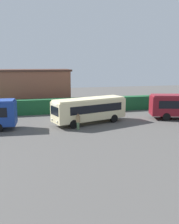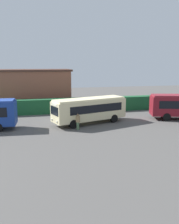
% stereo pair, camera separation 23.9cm
% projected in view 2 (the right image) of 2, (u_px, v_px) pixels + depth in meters
% --- Properties ---
extents(ground_plane, '(87.28, 87.28, 0.00)m').
position_uv_depth(ground_plane, '(80.00, 122.00, 30.56)').
color(ground_plane, '#514F4C').
extents(bus_cream, '(9.36, 5.12, 3.07)m').
position_uv_depth(bus_cream, '(90.00, 109.00, 29.29)').
color(bus_cream, beige).
rests_on(bus_cream, ground_plane).
extents(person_center, '(0.30, 0.49, 1.90)m').
position_uv_depth(person_center, '(61.00, 111.00, 31.73)').
color(person_center, '#4C6B47').
rests_on(person_center, ground_plane).
extents(person_right, '(0.46, 0.41, 1.77)m').
position_uv_depth(person_right, '(78.00, 121.00, 26.63)').
color(person_right, '#4C6B47').
rests_on(person_right, ground_plane).
extents(person_far, '(0.48, 0.50, 1.88)m').
position_uv_depth(person_far, '(164.00, 109.00, 33.81)').
color(person_far, olive).
rests_on(person_far, ground_plane).
extents(hedge_row, '(55.64, 1.56, 2.09)m').
position_uv_depth(hedge_row, '(72.00, 105.00, 36.23)').
color(hedge_row, '#1B522C').
rests_on(hedge_row, ground_plane).
extents(depot_building, '(13.32, 6.48, 6.19)m').
position_uv_depth(depot_building, '(30.00, 88.00, 40.15)').
color(depot_building, brown).
rests_on(depot_building, ground_plane).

